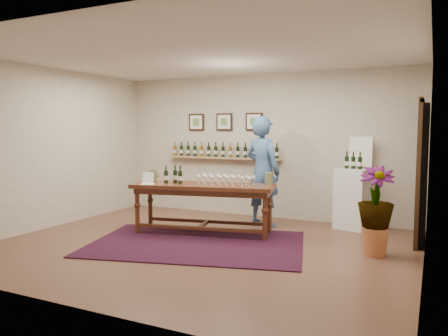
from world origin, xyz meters
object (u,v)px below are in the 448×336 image
at_px(tasting_table, 203,192).
at_px(potted_plant, 376,211).
at_px(display_pedestal, 353,199).
at_px(person, 263,171).

bearing_deg(tasting_table, potted_plant, -14.18).
height_order(tasting_table, potted_plant, potted_plant).
distance_m(tasting_table, display_pedestal, 2.63).
distance_m(potted_plant, person, 2.38).
height_order(tasting_table, person, person).
bearing_deg(tasting_table, display_pedestal, 22.30).
relative_size(potted_plant, person, 0.54).
xyz_separation_m(tasting_table, potted_plant, (2.72, -0.10, -0.08)).
xyz_separation_m(display_pedestal, potted_plant, (0.55, -1.58, 0.10)).
bearing_deg(display_pedestal, potted_plant, -70.92).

